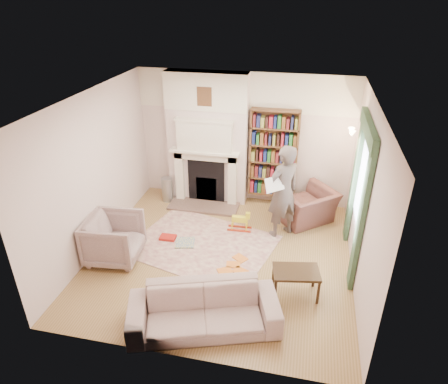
% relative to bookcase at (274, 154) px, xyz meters
% --- Properties ---
extents(floor, '(4.50, 4.50, 0.00)m').
position_rel_bookcase_xyz_m(floor, '(-0.65, -2.12, -1.18)').
color(floor, brown).
rests_on(floor, ground).
extents(ceiling, '(4.50, 4.50, 0.00)m').
position_rel_bookcase_xyz_m(ceiling, '(-0.65, -2.12, 1.62)').
color(ceiling, white).
rests_on(ceiling, wall_back).
extents(wall_back, '(4.50, 0.00, 4.50)m').
position_rel_bookcase_xyz_m(wall_back, '(-0.65, 0.13, 0.22)').
color(wall_back, beige).
rests_on(wall_back, floor).
extents(wall_front, '(4.50, 0.00, 4.50)m').
position_rel_bookcase_xyz_m(wall_front, '(-0.65, -4.37, 0.22)').
color(wall_front, beige).
rests_on(wall_front, floor).
extents(wall_left, '(0.00, 4.50, 4.50)m').
position_rel_bookcase_xyz_m(wall_left, '(-2.90, -2.12, 0.22)').
color(wall_left, beige).
rests_on(wall_left, floor).
extents(wall_right, '(0.00, 4.50, 4.50)m').
position_rel_bookcase_xyz_m(wall_right, '(1.60, -2.12, 0.22)').
color(wall_right, beige).
rests_on(wall_right, floor).
extents(fireplace, '(1.70, 0.58, 2.80)m').
position_rel_bookcase_xyz_m(fireplace, '(-1.40, -0.07, 0.21)').
color(fireplace, beige).
rests_on(fireplace, floor).
extents(bookcase, '(1.00, 0.24, 1.85)m').
position_rel_bookcase_xyz_m(bookcase, '(0.00, 0.00, 0.00)').
color(bookcase, brown).
rests_on(bookcase, floor).
extents(window, '(0.02, 0.90, 1.30)m').
position_rel_bookcase_xyz_m(window, '(1.58, -1.72, 0.27)').
color(window, silver).
rests_on(window, wall_right).
extents(curtain_left, '(0.07, 0.32, 2.40)m').
position_rel_bookcase_xyz_m(curtain_left, '(1.55, -2.42, 0.02)').
color(curtain_left, '#314C32').
rests_on(curtain_left, floor).
extents(curtain_right, '(0.07, 0.32, 2.40)m').
position_rel_bookcase_xyz_m(curtain_right, '(1.55, -1.02, 0.02)').
color(curtain_right, '#314C32').
rests_on(curtain_right, floor).
extents(pelmet, '(0.09, 1.70, 0.24)m').
position_rel_bookcase_xyz_m(pelmet, '(1.54, -1.72, 1.20)').
color(pelmet, '#314C32').
rests_on(pelmet, wall_right).
extents(wall_sconce, '(0.20, 0.24, 0.24)m').
position_rel_bookcase_xyz_m(wall_sconce, '(1.38, -0.62, 0.72)').
color(wall_sconce, gold).
rests_on(wall_sconce, wall_right).
extents(rug, '(2.88, 2.48, 0.01)m').
position_rel_bookcase_xyz_m(rug, '(-1.06, -1.89, -1.17)').
color(rug, beige).
rests_on(rug, floor).
extents(armchair_reading, '(1.39, 1.38, 0.68)m').
position_rel_bookcase_xyz_m(armchair_reading, '(0.77, -0.59, -0.83)').
color(armchair_reading, '#4F2B2A').
rests_on(armchair_reading, floor).
extents(armchair_left, '(0.98, 0.96, 0.82)m').
position_rel_bookcase_xyz_m(armchair_left, '(-2.44, -2.59, -0.77)').
color(armchair_left, '#BEAD9C').
rests_on(armchair_left, floor).
extents(sofa, '(2.23, 1.42, 0.61)m').
position_rel_bookcase_xyz_m(sofa, '(-0.52, -3.79, -0.87)').
color(sofa, '#BAB099').
rests_on(sofa, floor).
extents(man_reading, '(0.79, 0.77, 1.82)m').
position_rel_bookcase_xyz_m(man_reading, '(0.32, -1.19, -0.26)').
color(man_reading, '#4F433F').
rests_on(man_reading, floor).
extents(newspaper, '(0.36, 0.33, 0.26)m').
position_rel_bookcase_xyz_m(newspaper, '(0.17, -1.39, -0.02)').
color(newspaper, white).
rests_on(newspaper, man_reading).
extents(coffee_table, '(0.77, 0.57, 0.45)m').
position_rel_bookcase_xyz_m(coffee_table, '(0.69, -2.86, -0.95)').
color(coffee_table, '#332212').
rests_on(coffee_table, floor).
extents(paraffin_heater, '(0.27, 0.27, 0.55)m').
position_rel_bookcase_xyz_m(paraffin_heater, '(-2.27, -0.37, -0.90)').
color(paraffin_heater, '#93979A').
rests_on(paraffin_heater, floor).
extents(rocking_horse, '(0.47, 0.20, 0.41)m').
position_rel_bookcase_xyz_m(rocking_horse, '(-0.48, -1.23, -0.97)').
color(rocking_horse, yellow).
rests_on(rocking_horse, rug).
extents(board_game, '(0.41, 0.41, 0.03)m').
position_rel_bookcase_xyz_m(board_game, '(-1.39, -1.92, -1.15)').
color(board_game, '#E8D452').
rests_on(board_game, rug).
extents(game_box_lid, '(0.30, 0.20, 0.05)m').
position_rel_bookcase_xyz_m(game_box_lid, '(-1.75, -1.84, -1.14)').
color(game_box_lid, '#A81B13').
rests_on(game_box_lid, rug).
extents(comic_annuals, '(0.55, 0.68, 0.02)m').
position_rel_bookcase_xyz_m(comic_annuals, '(-0.35, -2.40, -1.16)').
color(comic_annuals, red).
rests_on(comic_annuals, rug).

